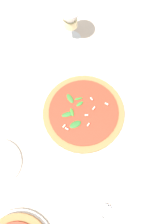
# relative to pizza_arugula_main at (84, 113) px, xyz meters

# --- Properties ---
(ground_plane) EXTENTS (6.00, 6.00, 0.00)m
(ground_plane) POSITION_rel_pizza_arugula_main_xyz_m (-0.03, 0.00, -0.02)
(ground_plane) COLOR beige
(pizza_arugula_main) EXTENTS (0.30, 0.30, 0.05)m
(pizza_arugula_main) POSITION_rel_pizza_arugula_main_xyz_m (0.00, 0.00, 0.00)
(pizza_arugula_main) COLOR white
(pizza_arugula_main) RESTS_ON ground_plane
(wine_glass) EXTENTS (0.09, 0.09, 0.17)m
(wine_glass) POSITION_rel_pizza_arugula_main_xyz_m (0.28, 0.18, 0.10)
(wine_glass) COLOR white
(wine_glass) RESTS_ON ground_plane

